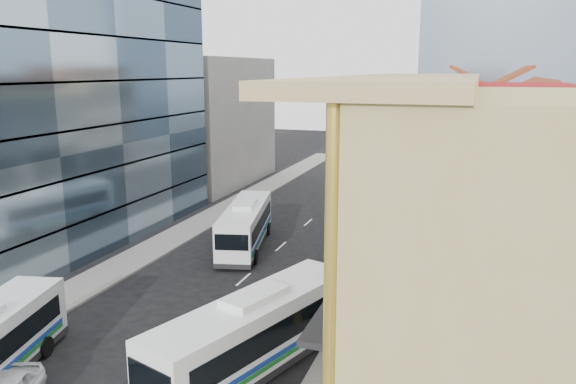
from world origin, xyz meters
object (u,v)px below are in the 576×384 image
(office_tower, at_px, (46,38))
(bus_right, at_px, (255,331))
(bus_left_far, at_px, (246,224))
(shophouse_tan, at_px, (493,264))

(office_tower, distance_m, bus_right, 28.91)
(office_tower, height_order, bus_left_far, office_tower)
(office_tower, bearing_deg, shophouse_tan, -24.30)
(bus_right, bearing_deg, shophouse_tan, 17.43)
(office_tower, distance_m, bus_left_far, 19.85)
(office_tower, relative_size, bus_right, 2.65)
(shophouse_tan, relative_size, bus_left_far, 1.31)
(office_tower, bearing_deg, bus_right, -32.29)
(shophouse_tan, distance_m, bus_right, 10.16)
(shophouse_tan, bearing_deg, bus_left_far, 135.61)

